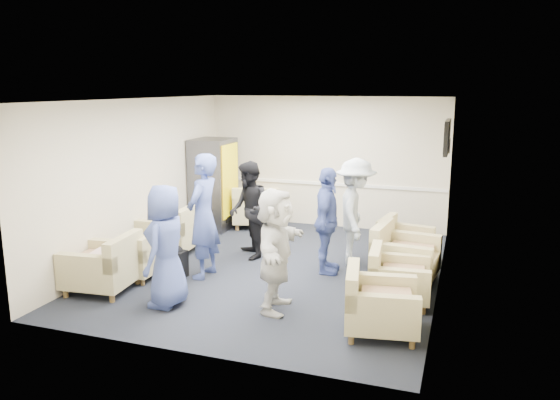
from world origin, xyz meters
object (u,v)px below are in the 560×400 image
(armchair_right_near, at_px, (377,306))
(person_back_right, at_px, (355,212))
(armchair_left_near, at_px, (105,267))
(armchair_corner, at_px, (256,209))
(armchair_left_mid, at_px, (139,258))
(person_front_left, at_px, (166,246))
(armchair_right_midnear, at_px, (395,280))
(vending_machine, at_px, (214,184))
(armchair_left_far, at_px, (173,233))
(armchair_right_midfar, at_px, (402,257))
(person_mid_right, at_px, (327,221))
(person_front_right, at_px, (276,250))
(person_mid_left, at_px, (203,216))
(person_back_left, at_px, (249,210))
(armchair_right_far, at_px, (402,244))

(armchair_right_near, bearing_deg, person_back_right, 7.66)
(armchair_left_near, bearing_deg, armchair_corner, 164.86)
(armchair_left_mid, distance_m, person_front_left, 1.39)
(armchair_right_near, xyz_separation_m, armchair_right_midnear, (0.09, 1.04, -0.02))
(armchair_left_near, height_order, vending_machine, vending_machine)
(armchair_left_far, bearing_deg, armchair_right_midfar, 85.39)
(person_mid_right, height_order, person_front_right, person_mid_right)
(armchair_right_midnear, bearing_deg, vending_machine, 50.42)
(person_mid_left, bearing_deg, person_front_right, 59.87)
(armchair_right_midnear, bearing_deg, person_front_left, 105.82)
(armchair_corner, xyz_separation_m, person_back_left, (0.65, -1.98, 0.46))
(armchair_right_near, relative_size, person_front_left, 0.59)
(armchair_right_midnear, xyz_separation_m, armchair_right_far, (-0.11, 1.77, -0.00))
(vending_machine, bearing_deg, person_mid_left, -67.31)
(person_front_right, bearing_deg, vending_machine, 30.34)
(armchair_left_mid, height_order, person_front_right, person_front_right)
(armchair_right_midnear, bearing_deg, armchair_right_far, -1.39)
(armchair_right_near, relative_size, person_mid_left, 0.51)
(armchair_left_mid, height_order, armchair_right_far, armchair_right_far)
(person_front_right, bearing_deg, person_mid_left, 53.97)
(person_back_left, distance_m, person_front_right, 2.30)
(armchair_right_midnear, relative_size, person_back_right, 0.49)
(armchair_corner, relative_size, person_mid_left, 0.62)
(armchair_left_near, bearing_deg, person_front_left, 76.58)
(vending_machine, distance_m, person_front_right, 4.42)
(armchair_left_near, relative_size, armchair_left_far, 1.02)
(armchair_right_far, bearing_deg, person_front_right, 161.82)
(vending_machine, height_order, person_back_left, vending_machine)
(armchair_left_near, bearing_deg, armchair_left_mid, 165.00)
(person_mid_left, relative_size, person_front_right, 1.17)
(vending_machine, height_order, person_back_right, vending_machine)
(person_back_right, bearing_deg, armchair_left_far, 87.07)
(person_front_left, xyz_separation_m, person_mid_right, (1.69, 1.97, 0.02))
(armchair_right_far, distance_m, person_mid_right, 1.50)
(armchair_left_near, height_order, person_mid_right, person_mid_right)
(armchair_right_near, xyz_separation_m, person_back_left, (-2.55, 2.23, 0.50))
(person_back_right, bearing_deg, armchair_right_far, -76.56)
(armchair_left_far, distance_m, person_front_left, 2.42)
(person_front_left, distance_m, person_mid_right, 2.59)
(armchair_left_far, distance_m, person_mid_right, 2.86)
(armchair_left_near, xyz_separation_m, person_front_left, (1.10, -0.16, 0.47))
(armchair_corner, bearing_deg, person_back_right, 125.85)
(armchair_right_near, relative_size, armchair_right_midfar, 0.97)
(armchair_right_midnear, xyz_separation_m, person_front_right, (-1.45, -0.78, 0.50))
(person_front_left, bearing_deg, person_back_right, 138.71)
(person_mid_left, xyz_separation_m, person_back_right, (2.07, 1.35, -0.08))
(armchair_left_far, relative_size, person_front_left, 0.58)
(person_back_left, height_order, person_front_right, person_back_left)
(armchair_right_far, bearing_deg, armchair_right_midnear, -166.75)
(armchair_left_far, height_order, person_front_right, person_front_right)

